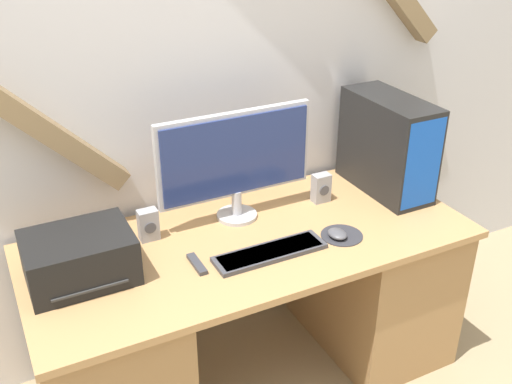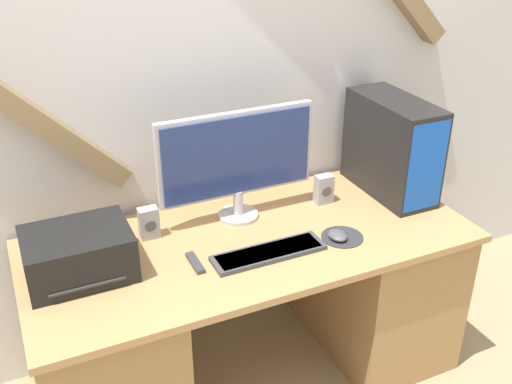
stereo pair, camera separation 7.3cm
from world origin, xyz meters
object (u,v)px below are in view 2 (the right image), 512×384
object	(u,v)px
speaker_left	(149,223)
remote_control	(195,263)
keyboard	(269,253)
computer_tower	(392,147)
printer	(78,254)
mouse	(338,235)
monitor	(237,158)
speaker_right	(324,189)

from	to	relation	value
speaker_left	remote_control	xyz separation A→B (m)	(0.10, -0.26, -0.06)
keyboard	speaker_left	xyz separation A→B (m)	(-0.37, 0.31, 0.05)
keyboard	remote_control	xyz separation A→B (m)	(-0.27, 0.05, -0.00)
computer_tower	printer	world-z (taller)	computer_tower
mouse	speaker_left	size ratio (longest dim) A/B	0.69
computer_tower	remote_control	bearing A→B (deg)	-168.92
monitor	computer_tower	xyz separation A→B (m)	(0.71, -0.07, -0.05)
keyboard	printer	size ratio (longest dim) A/B	1.19
mouse	speaker_left	xyz separation A→B (m)	(-0.66, 0.32, 0.05)
monitor	keyboard	distance (m)	0.41
computer_tower	speaker_left	xyz separation A→B (m)	(-1.09, 0.06, -0.15)
mouse	speaker_right	size ratio (longest dim) A/B	0.69
keyboard	mouse	size ratio (longest dim) A/B	4.96
monitor	printer	bearing A→B (deg)	-167.52
printer	remote_control	world-z (taller)	printer
monitor	speaker_left	size ratio (longest dim) A/B	5.13
monitor	speaker_right	bearing A→B (deg)	-6.22
speaker_right	monitor	bearing A→B (deg)	173.78
monitor	computer_tower	size ratio (longest dim) A/B	1.39
mouse	printer	distance (m)	0.97
mouse	computer_tower	size ratio (longest dim) A/B	0.19
mouse	remote_control	xyz separation A→B (m)	(-0.56, 0.07, -0.01)
speaker_right	speaker_left	bearing A→B (deg)	177.29
mouse	computer_tower	distance (m)	0.54
keyboard	mouse	bearing A→B (deg)	-2.74
printer	speaker_left	xyz separation A→B (m)	(0.29, 0.14, -0.02)
speaker_left	speaker_right	size ratio (longest dim) A/B	1.00
printer	remote_control	bearing A→B (deg)	-16.26
monitor	printer	xyz separation A→B (m)	(-0.67, -0.15, -0.18)
keyboard	remote_control	size ratio (longest dim) A/B	3.21
speaker_left	keyboard	bearing A→B (deg)	-40.12
printer	computer_tower	bearing A→B (deg)	3.35
speaker_right	printer	bearing A→B (deg)	-174.26
keyboard	speaker_right	bearing A→B (deg)	34.69
keyboard	speaker_left	world-z (taller)	speaker_left
remote_control	speaker_left	bearing A→B (deg)	110.72
keyboard	speaker_right	world-z (taller)	speaker_right
computer_tower	remote_control	size ratio (longest dim) A/B	3.48
speaker_right	keyboard	bearing A→B (deg)	-145.31
computer_tower	printer	bearing A→B (deg)	-176.65
monitor	speaker_right	size ratio (longest dim) A/B	5.13
computer_tower	speaker_left	bearing A→B (deg)	176.73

